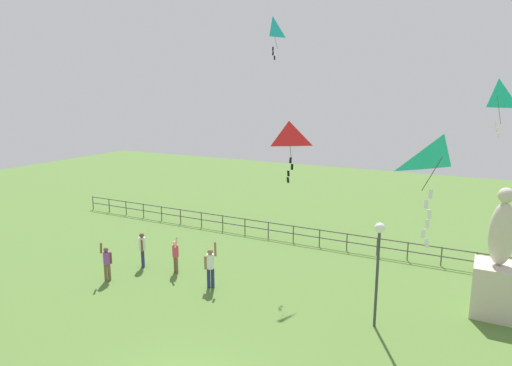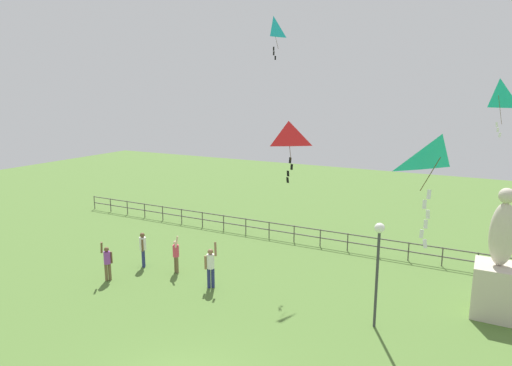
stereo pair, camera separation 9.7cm
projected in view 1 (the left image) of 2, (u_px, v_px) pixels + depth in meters
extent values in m
cube|color=beige|center=(496.00, 290.00, 16.84)|extent=(1.62, 1.62, 1.99)
ellipsoid|color=beige|center=(502.00, 234.00, 16.40)|extent=(0.90, 0.76, 2.39)
sphere|color=beige|center=(506.00, 195.00, 16.12)|extent=(0.56, 0.56, 0.56)
cylinder|color=#38383D|center=(377.00, 280.00, 15.82)|extent=(0.10, 0.10, 3.53)
sphere|color=white|center=(380.00, 228.00, 15.44)|extent=(0.36, 0.36, 0.36)
cylinder|color=brown|center=(177.00, 265.00, 20.82)|extent=(0.13, 0.13, 0.79)
cylinder|color=brown|center=(175.00, 264.00, 20.94)|extent=(0.13, 0.13, 0.79)
cylinder|color=#D83F59|center=(175.00, 251.00, 20.75)|extent=(0.29, 0.29, 0.56)
sphere|color=beige|center=(175.00, 243.00, 20.67)|extent=(0.21, 0.21, 0.21)
cylinder|color=beige|center=(176.00, 242.00, 20.47)|extent=(0.17, 0.23, 0.53)
cylinder|color=beige|center=(173.00, 250.00, 20.90)|extent=(0.09, 0.09, 0.53)
cylinder|color=brown|center=(106.00, 273.00, 19.95)|extent=(0.13, 0.13, 0.79)
cylinder|color=brown|center=(109.00, 272.00, 20.03)|extent=(0.13, 0.13, 0.79)
cylinder|color=purple|center=(106.00, 258.00, 19.86)|extent=(0.29, 0.29, 0.56)
sphere|color=brown|center=(106.00, 250.00, 19.78)|extent=(0.21, 0.21, 0.21)
cylinder|color=brown|center=(101.00, 248.00, 19.70)|extent=(0.23, 0.18, 0.53)
cylinder|color=brown|center=(111.00, 258.00, 19.97)|extent=(0.09, 0.09, 0.53)
cylinder|color=navy|center=(143.00, 259.00, 21.50)|extent=(0.15, 0.15, 0.86)
cylinder|color=navy|center=(143.00, 258.00, 21.66)|extent=(0.15, 0.15, 0.86)
cylinder|color=white|center=(142.00, 244.00, 21.44)|extent=(0.31, 0.31, 0.61)
sphere|color=brown|center=(142.00, 235.00, 21.35)|extent=(0.23, 0.23, 0.23)
cylinder|color=brown|center=(142.00, 246.00, 21.24)|extent=(0.09, 0.09, 0.58)
cylinder|color=brown|center=(142.00, 243.00, 21.65)|extent=(0.09, 0.09, 0.58)
cylinder|color=navy|center=(213.00, 278.00, 19.28)|extent=(0.15, 0.15, 0.88)
cylinder|color=navy|center=(209.00, 278.00, 19.25)|extent=(0.15, 0.15, 0.88)
cylinder|color=white|center=(210.00, 261.00, 19.12)|extent=(0.32, 0.32, 0.62)
sphere|color=#8C6647|center=(210.00, 252.00, 19.03)|extent=(0.24, 0.24, 0.24)
cylinder|color=#8C6647|center=(215.00, 249.00, 19.00)|extent=(0.22, 0.24, 0.60)
cylinder|color=#8C6647|center=(205.00, 263.00, 19.09)|extent=(0.10, 0.10, 0.59)
pyramid|color=red|center=(289.00, 135.00, 14.88)|extent=(1.12, 1.00, 0.79)
cylinder|color=#4C381E|center=(290.00, 148.00, 14.71)|extent=(0.31, 0.45, 0.79)
cube|color=black|center=(291.00, 160.00, 14.79)|extent=(0.10, 0.02, 0.20)
cube|color=black|center=(292.00, 167.00, 14.83)|extent=(0.09, 0.02, 0.20)
cube|color=black|center=(288.00, 173.00, 14.88)|extent=(0.08, 0.04, 0.20)
cube|color=black|center=(288.00, 180.00, 14.92)|extent=(0.09, 0.05, 0.20)
pyramid|color=#19B2B2|center=(273.00, 28.00, 22.46)|extent=(0.70, 0.86, 1.06)
cylinder|color=#4C381E|center=(275.00, 38.00, 22.41)|extent=(0.38, 0.20, 1.06)
cube|color=black|center=(273.00, 49.00, 22.51)|extent=(0.10, 0.04, 0.20)
cube|color=black|center=(273.00, 53.00, 22.55)|extent=(0.11, 0.04, 0.21)
cube|color=black|center=(275.00, 58.00, 22.59)|extent=(0.08, 0.02, 0.20)
pyramid|color=#19B2B2|center=(497.00, 95.00, 18.68)|extent=(1.13, 0.96, 1.23)
cylinder|color=#4C381E|center=(499.00, 110.00, 19.00)|extent=(0.26, 0.60, 1.23)
cube|color=white|center=(496.00, 124.00, 19.13)|extent=(0.12, 0.03, 0.21)
cube|color=white|center=(497.00, 130.00, 19.17)|extent=(0.08, 0.04, 0.20)
cube|color=white|center=(499.00, 135.00, 19.21)|extent=(0.10, 0.03, 0.21)
pyramid|color=#19B2B2|center=(442.00, 157.00, 9.17)|extent=(1.12, 1.19, 0.81)
cylinder|color=#4C381E|center=(432.00, 174.00, 9.48)|extent=(0.41, 0.35, 0.81)
cube|color=white|center=(431.00, 194.00, 9.56)|extent=(0.08, 0.03, 0.20)
cube|color=white|center=(426.00, 204.00, 9.61)|extent=(0.08, 0.02, 0.20)
cube|color=white|center=(429.00, 214.00, 9.65)|extent=(0.09, 0.05, 0.20)
cube|color=white|center=(427.00, 224.00, 9.70)|extent=(0.08, 0.02, 0.20)
cube|color=white|center=(423.00, 234.00, 9.74)|extent=(0.09, 0.02, 0.20)
cube|color=white|center=(427.00, 243.00, 9.78)|extent=(0.12, 0.04, 0.21)
cylinder|color=#4C4742|center=(93.00, 203.00, 32.22)|extent=(0.06, 0.06, 0.95)
cylinder|color=#4C4742|center=(109.00, 205.00, 31.51)|extent=(0.06, 0.06, 0.95)
cylinder|color=#4C4742|center=(126.00, 208.00, 30.80)|extent=(0.06, 0.06, 0.95)
cylinder|color=#4C4742|center=(143.00, 211.00, 30.11)|extent=(0.06, 0.06, 0.95)
cylinder|color=#4C4742|center=(162.00, 213.00, 29.42)|extent=(0.06, 0.06, 0.95)
cylinder|color=#4C4742|center=(181.00, 216.00, 28.72)|extent=(0.06, 0.06, 0.95)
cylinder|color=#4C4742|center=(201.00, 219.00, 28.00)|extent=(0.06, 0.06, 0.95)
cylinder|color=#4C4742|center=(223.00, 223.00, 27.30)|extent=(0.06, 0.06, 0.95)
cylinder|color=#4C4742|center=(245.00, 226.00, 26.60)|extent=(0.06, 0.06, 0.95)
cylinder|color=#4C4742|center=(268.00, 230.00, 25.91)|extent=(0.06, 0.06, 0.95)
cylinder|color=#4C4742|center=(293.00, 234.00, 25.20)|extent=(0.06, 0.06, 0.95)
cylinder|color=#4C4742|center=(319.00, 238.00, 24.51)|extent=(0.06, 0.06, 0.95)
cylinder|color=#4C4742|center=(347.00, 242.00, 23.82)|extent=(0.06, 0.06, 0.95)
cylinder|color=#4C4742|center=(377.00, 246.00, 23.10)|extent=(0.06, 0.06, 0.95)
cylinder|color=#4C4742|center=(408.00, 251.00, 22.42)|extent=(0.06, 0.06, 0.95)
cylinder|color=#4C4742|center=(441.00, 256.00, 21.71)|extent=(0.06, 0.06, 0.95)
cylinder|color=#4C4742|center=(477.00, 262.00, 21.02)|extent=(0.06, 0.06, 0.95)
cube|color=#4C4742|center=(336.00, 232.00, 24.00)|extent=(36.00, 0.05, 0.05)
cube|color=#4C4742|center=(336.00, 240.00, 24.09)|extent=(36.00, 0.05, 0.05)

